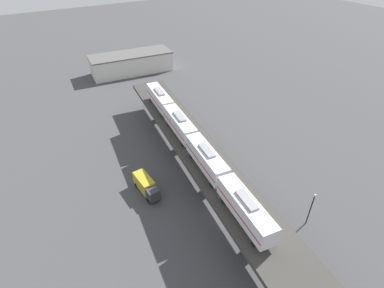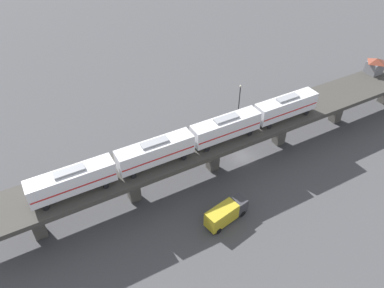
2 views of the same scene
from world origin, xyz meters
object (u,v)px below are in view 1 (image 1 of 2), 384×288
street_car_green (244,190)px  warehouse_building (131,63)px  street_lamp (311,207)px  subway_train (192,140)px  street_car_white (225,171)px  delivery_truck (146,186)px

street_car_green → warehouse_building: warehouse_building is taller
street_car_green → warehouse_building: bearing=86.0°
warehouse_building → street_lamp: bearing=-90.1°
street_car_green → street_lamp: size_ratio=0.65×
street_lamp → warehouse_building: bearing=89.9°
subway_train → street_car_white: 11.00m
street_car_white → delivery_truck: size_ratio=0.61×
delivery_truck → street_lamp: bearing=-45.9°
street_lamp → delivery_truck: bearing=134.1°
street_car_white → delivery_truck: (-16.10, 3.50, 0.82)m
street_car_green → street_lamp: 12.60m
street_car_green → street_lamp: street_lamp is taller
subway_train → street_car_green: size_ratio=11.07×
street_car_green → subway_train: bearing=124.2°
street_car_white → warehouse_building: 63.26m
street_lamp → street_car_green: bearing=112.5°
subway_train → street_car_white: bearing=-22.7°
delivery_truck → street_lamp: (20.68, -21.34, 2.35)m
subway_train → delivery_truck: (-9.77, 0.86, -7.78)m
delivery_truck → subway_train: bearing=-5.0°
street_car_white → street_car_green: size_ratio=1.00×
street_lamp → warehouse_building: (0.19, 80.88, -0.70)m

